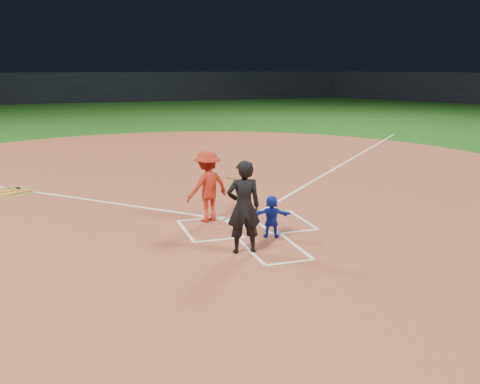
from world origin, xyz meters
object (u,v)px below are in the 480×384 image
object	(u,v)px
home_plate	(246,225)
catcher	(272,216)
umpire	(244,207)
batter_at_plate	(208,186)
on_deck_circle	(10,192)

from	to	relation	value
home_plate	catcher	world-z (taller)	catcher
home_plate	catcher	bearing A→B (deg)	103.23
umpire	batter_at_plate	size ratio (longest dim) A/B	1.10
on_deck_circle	batter_at_plate	size ratio (longest dim) A/B	0.91
home_plate	catcher	distance (m)	1.23
home_plate	umpire	xyz separation A→B (m)	(-0.71, -1.89, 1.02)
home_plate	umpire	world-z (taller)	umpire
on_deck_circle	umpire	distance (m)	9.43
umpire	batter_at_plate	bearing A→B (deg)	-82.56
umpire	on_deck_circle	bearing A→B (deg)	-50.22
catcher	umpire	size ratio (longest dim) A/B	0.50
catcher	umpire	distance (m)	1.36
catcher	umpire	bearing A→B (deg)	61.23
batter_at_plate	home_plate	bearing A→B (deg)	-39.74
on_deck_circle	catcher	xyz separation A→B (m)	(6.33, -6.89, 0.51)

